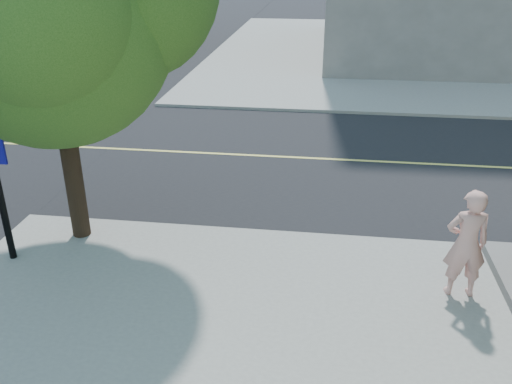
# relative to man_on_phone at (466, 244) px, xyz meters

# --- Properties ---
(ground) EXTENTS (140.00, 140.00, 0.00)m
(ground) POSITION_rel_man_on_phone_xyz_m (-7.65, 1.76, -1.08)
(ground) COLOR black
(ground) RESTS_ON ground
(road_ew) EXTENTS (140.00, 9.00, 0.01)m
(road_ew) POSITION_rel_man_on_phone_xyz_m (-7.65, 6.26, -1.07)
(road_ew) COLOR black
(road_ew) RESTS_ON ground
(sidewalk_ne) EXTENTS (29.00, 25.00, 0.12)m
(sidewalk_ne) POSITION_rel_man_on_phone_xyz_m (5.85, 23.26, -1.02)
(sidewalk_ne) COLOR gray
(sidewalk_ne) RESTS_ON ground
(man_on_phone) EXTENTS (0.73, 0.51, 1.91)m
(man_on_phone) POSITION_rel_man_on_phone_xyz_m (0.00, 0.00, 0.00)
(man_on_phone) COLOR #DA9B90
(man_on_phone) RESTS_ON sidewalk_se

